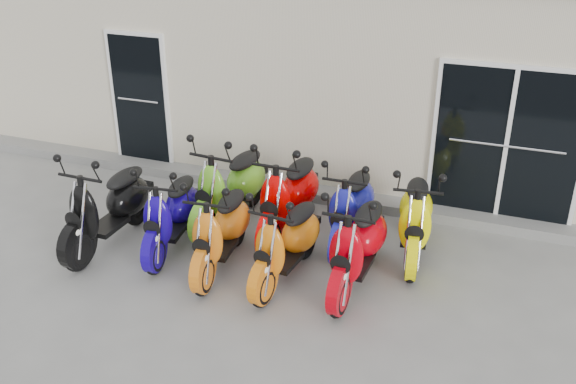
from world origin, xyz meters
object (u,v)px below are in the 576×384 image
scooter_back_blue (352,197)px  scooter_back_yellow (416,207)px  scooter_front_black (107,196)px  scooter_back_green (230,177)px  scooter_front_orange_b (287,232)px  scooter_front_blue (171,204)px  scooter_front_orange_a (220,220)px  scooter_back_red (289,186)px  scooter_front_red (358,235)px

scooter_back_blue → scooter_back_yellow: 0.86m
scooter_front_black → scooter_back_green: (1.27, 1.10, 0.01)m
scooter_front_orange_b → scooter_back_green: size_ratio=0.88×
scooter_front_blue → scooter_back_yellow: size_ratio=0.96×
scooter_front_orange_a → scooter_back_red: bearing=59.6°
scooter_front_orange_a → scooter_front_red: size_ratio=0.95×
scooter_back_yellow → scooter_back_green: bearing=173.1°
scooter_front_orange_a → scooter_front_blue: bearing=161.8°
scooter_front_orange_a → scooter_front_orange_b: 0.87m
scooter_front_black → scooter_front_orange_a: (1.64, 0.02, -0.06)m
scooter_back_red → scooter_front_blue: bearing=-145.0°
scooter_front_orange_a → scooter_back_red: size_ratio=0.90×
scooter_back_red → scooter_back_blue: 0.86m
scooter_front_red → scooter_back_yellow: 1.09m
scooter_back_green → scooter_back_red: size_ratio=1.00×
scooter_front_black → scooter_front_orange_a: scooter_front_black is taller
scooter_front_orange_a → scooter_front_red: 1.71m
scooter_front_orange_a → scooter_back_blue: scooter_back_blue is taller
scooter_front_orange_b → scooter_back_blue: scooter_back_blue is taller
scooter_front_orange_b → scooter_back_yellow: (1.34, 1.13, 0.03)m
scooter_front_black → scooter_front_orange_b: 2.51m
scooter_front_black → scooter_back_yellow: size_ratio=1.06×
scooter_front_blue → scooter_back_yellow: scooter_back_yellow is taller
scooter_front_black → scooter_back_green: size_ratio=0.98×
scooter_front_blue → scooter_back_green: bearing=55.9°
scooter_front_orange_b → scooter_back_yellow: size_ratio=0.95×
scooter_front_black → scooter_front_orange_a: 1.64m
scooter_back_red → scooter_front_black: bearing=-152.3°
scooter_front_orange_b → scooter_front_orange_a: bearing=-172.9°
scooter_front_orange_a → scooter_front_orange_b: scooter_front_orange_a is taller
scooter_front_black → scooter_back_green: scooter_back_green is taller
scooter_front_orange_b → scooter_back_blue: 1.25m
scooter_front_orange_a → scooter_front_orange_b: (0.87, 0.02, -0.01)m
scooter_front_orange_b → scooter_back_blue: (0.48, 1.16, 0.02)m
scooter_front_orange_b → scooter_back_red: 1.12m
scooter_front_black → scooter_front_blue: 0.86m
scooter_back_green → scooter_back_yellow: (2.58, 0.07, -0.05)m
scooter_back_blue → scooter_front_red: bearing=-71.5°
scooter_front_orange_b → scooter_back_yellow: bearing=45.8°
scooter_front_black → scooter_front_blue: bearing=14.4°
scooter_back_green → scooter_back_yellow: size_ratio=1.08×
scooter_back_red → scooter_back_blue: bearing=7.4°
scooter_back_blue → scooter_back_yellow: size_ratio=0.97×
scooter_front_blue → scooter_back_red: size_ratio=0.89×
scooter_back_red → scooter_back_blue: scooter_back_red is taller
scooter_front_black → scooter_front_red: (3.34, 0.20, -0.03)m
scooter_back_red → scooter_back_yellow: bearing=3.2°
scooter_front_red → scooter_back_yellow: (0.51, 0.96, -0.01)m
scooter_front_black → scooter_front_orange_a: size_ratio=1.09×
scooter_back_red → scooter_back_yellow: 1.71m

